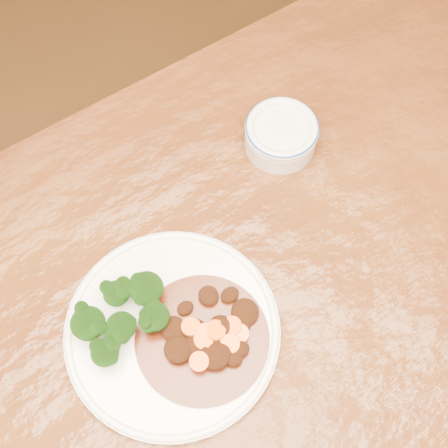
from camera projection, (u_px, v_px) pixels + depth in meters
ground at (212, 447)px, 1.45m from camera, size 4.00×4.00×0.00m
dining_table at (204, 397)px, 0.85m from camera, size 1.54×0.97×0.75m
dinner_plate at (172, 331)px, 0.79m from camera, size 0.28×0.28×0.02m
broccoli_florets at (122, 315)px, 0.77m from camera, size 0.13×0.09×0.05m
mince_stew at (204, 337)px, 0.78m from camera, size 0.17×0.17×0.03m
dip_bowl at (281, 134)px, 0.90m from camera, size 0.11×0.11×0.05m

